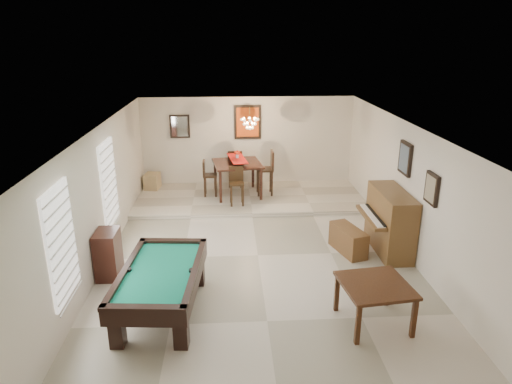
{
  "coord_description": "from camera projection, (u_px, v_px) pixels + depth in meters",
  "views": [
    {
      "loc": [
        -0.55,
        -8.28,
        4.23
      ],
      "look_at": [
        0.0,
        0.6,
        1.15
      ],
      "focal_mm": 32.0,
      "sensor_mm": 36.0,
      "label": 1
    }
  ],
  "objects": [
    {
      "name": "ground_plane",
      "position": [
        258.0,
        256.0,
        9.23
      ],
      "size": [
        6.0,
        9.0,
        0.02
      ],
      "primitive_type": "cube",
      "color": "beige"
    },
    {
      "name": "wall_back",
      "position": [
        248.0,
        143.0,
        13.05
      ],
      "size": [
        6.0,
        0.04,
        2.6
      ],
      "primitive_type": "cube",
      "color": "silver",
      "rests_on": "ground_plane"
    },
    {
      "name": "wall_front",
      "position": [
        287.0,
        344.0,
        4.56
      ],
      "size": [
        6.0,
        0.04,
        2.6
      ],
      "primitive_type": "cube",
      "color": "silver",
      "rests_on": "ground_plane"
    },
    {
      "name": "wall_left",
      "position": [
        100.0,
        198.0,
        8.63
      ],
      "size": [
        0.04,
        9.0,
        2.6
      ],
      "primitive_type": "cube",
      "color": "silver",
      "rests_on": "ground_plane"
    },
    {
      "name": "wall_right",
      "position": [
        410.0,
        192.0,
        8.98
      ],
      "size": [
        0.04,
        9.0,
        2.6
      ],
      "primitive_type": "cube",
      "color": "silver",
      "rests_on": "ground_plane"
    },
    {
      "name": "ceiling",
      "position": [
        258.0,
        128.0,
        8.38
      ],
      "size": [
        6.0,
        9.0,
        0.04
      ],
      "primitive_type": "cube",
      "color": "white",
      "rests_on": "wall_back"
    },
    {
      "name": "dining_step",
      "position": [
        250.0,
        198.0,
        12.28
      ],
      "size": [
        6.0,
        2.5,
        0.12
      ],
      "primitive_type": "cube",
      "color": "beige",
      "rests_on": "ground_plane"
    },
    {
      "name": "window_left_front",
      "position": [
        61.0,
        243.0,
        6.52
      ],
      "size": [
        0.06,
        1.0,
        1.7
      ],
      "primitive_type": "cube",
      "color": "white",
      "rests_on": "wall_left"
    },
    {
      "name": "window_left_rear",
      "position": [
        109.0,
        183.0,
        9.17
      ],
      "size": [
        0.06,
        1.0,
        1.7
      ],
      "primitive_type": "cube",
      "color": "white",
      "rests_on": "wall_left"
    },
    {
      "name": "pool_table",
      "position": [
        162.0,
        292.0,
        7.24
      ],
      "size": [
        1.36,
        2.28,
        0.73
      ],
      "primitive_type": null,
      "rotation": [
        0.0,
        0.0,
        -0.08
      ],
      "color": "black",
      "rests_on": "ground_plane"
    },
    {
      "name": "square_table",
      "position": [
        374.0,
        304.0,
        6.96
      ],
      "size": [
        1.11,
        1.11,
        0.69
      ],
      "primitive_type": null,
      "rotation": [
        0.0,
        0.0,
        0.12
      ],
      "color": "black",
      "rests_on": "ground_plane"
    },
    {
      "name": "upright_piano",
      "position": [
        383.0,
        222.0,
        9.24
      ],
      "size": [
        0.86,
        1.53,
        1.28
      ],
      "primitive_type": null,
      "color": "brown",
      "rests_on": "ground_plane"
    },
    {
      "name": "piano_bench",
      "position": [
        348.0,
        240.0,
        9.3
      ],
      "size": [
        0.63,
        1.02,
        0.53
      ],
      "primitive_type": "cube",
      "rotation": [
        0.0,
        0.0,
        0.29
      ],
      "color": "brown",
      "rests_on": "ground_plane"
    },
    {
      "name": "apothecary_chest",
      "position": [
        108.0,
        254.0,
        8.3
      ],
      "size": [
        0.4,
        0.59,
        0.89
      ],
      "primitive_type": "cube",
      "color": "black",
      "rests_on": "ground_plane"
    },
    {
      "name": "dining_table",
      "position": [
        237.0,
        177.0,
        12.22
      ],
      "size": [
        1.39,
        1.39,
        1.01
      ],
      "primitive_type": null,
      "rotation": [
        0.0,
        0.0,
        0.15
      ],
      "color": "black",
      "rests_on": "dining_step"
    },
    {
      "name": "flower_vase",
      "position": [
        237.0,
        154.0,
        12.02
      ],
      "size": [
        0.15,
        0.15,
        0.21
      ],
      "primitive_type": null,
      "rotation": [
        0.0,
        0.0,
        -0.26
      ],
      "color": "#AF270F",
      "rests_on": "dining_table"
    },
    {
      "name": "dining_chair_south",
      "position": [
        237.0,
        186.0,
        11.5
      ],
      "size": [
        0.37,
        0.37,
        0.97
      ],
      "primitive_type": null,
      "rotation": [
        0.0,
        0.0,
        0.03
      ],
      "color": "black",
      "rests_on": "dining_step"
    },
    {
      "name": "dining_chair_north",
      "position": [
        235.0,
        168.0,
        12.89
      ],
      "size": [
        0.41,
        0.41,
        1.07
      ],
      "primitive_type": null,
      "rotation": [
        0.0,
        0.0,
        3.11
      ],
      "color": "black",
      "rests_on": "dining_step"
    },
    {
      "name": "dining_chair_west",
      "position": [
        210.0,
        178.0,
        12.17
      ],
      "size": [
        0.36,
        0.36,
        0.96
      ],
      "primitive_type": null,
      "rotation": [
        0.0,
        0.0,
        1.57
      ],
      "color": "black",
      "rests_on": "dining_step"
    },
    {
      "name": "dining_chair_east",
      "position": [
        265.0,
        173.0,
        12.23
      ],
      "size": [
        0.45,
        0.45,
        1.2
      ],
      "primitive_type": null,
      "rotation": [
        0.0,
        0.0,
        -1.55
      ],
      "color": "black",
      "rests_on": "dining_step"
    },
    {
      "name": "corner_bench",
      "position": [
        152.0,
        181.0,
        12.79
      ],
      "size": [
        0.44,
        0.52,
        0.43
      ],
      "primitive_type": "cube",
      "rotation": [
        0.0,
        0.0,
        -0.13
      ],
      "color": "tan",
      "rests_on": "dining_step"
    },
    {
      "name": "chandelier",
      "position": [
        250.0,
        119.0,
        11.53
      ],
      "size": [
        0.44,
        0.44,
        0.6
      ],
      "primitive_type": null,
      "color": "#FFE5B2",
      "rests_on": "ceiling"
    },
    {
      "name": "back_painting",
      "position": [
        248.0,
        122.0,
        12.82
      ],
      "size": [
        0.75,
        0.06,
        0.95
      ],
      "primitive_type": "cube",
      "color": "#D84C14",
      "rests_on": "wall_back"
    },
    {
      "name": "back_mirror",
      "position": [
        180.0,
        126.0,
        12.74
      ],
      "size": [
        0.55,
        0.06,
        0.65
      ],
      "primitive_type": "cube",
      "color": "white",
      "rests_on": "wall_back"
    },
    {
      "name": "right_picture_upper",
      "position": [
        405.0,
        158.0,
        9.06
      ],
      "size": [
        0.06,
        0.55,
        0.65
      ],
      "primitive_type": "cube",
      "color": "slate",
      "rests_on": "wall_right"
    },
    {
      "name": "right_picture_lower",
      "position": [
        432.0,
        189.0,
        7.9
      ],
      "size": [
        0.06,
        0.45,
        0.55
      ],
      "primitive_type": "cube",
      "color": "gray",
      "rests_on": "wall_right"
    }
  ]
}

